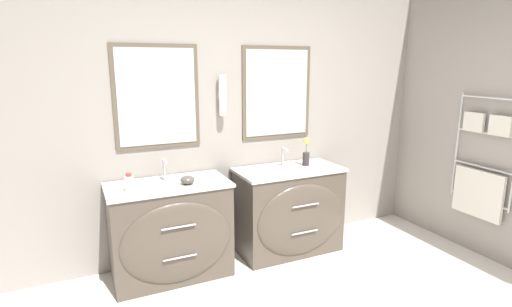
{
  "coord_description": "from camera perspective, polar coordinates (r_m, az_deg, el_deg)",
  "views": [
    {
      "loc": [
        -1.42,
        -1.62,
        1.81
      ],
      "look_at": [
        -0.07,
        1.3,
        1.08
      ],
      "focal_mm": 28.0,
      "sensor_mm": 36.0,
      "label": 1
    }
  ],
  "objects": [
    {
      "name": "amenity_bowl",
      "position": [
        3.36,
        -9.77,
        -3.74
      ],
      "size": [
        0.12,
        0.12,
        0.07
      ],
      "color": "#4C4742",
      "rests_on": "vanity_left"
    },
    {
      "name": "faucet_left",
      "position": [
        3.51,
        -12.98,
        -2.29
      ],
      "size": [
        0.17,
        0.12,
        0.18
      ],
      "color": "silver",
      "rests_on": "vanity_left"
    },
    {
      "name": "wall_back",
      "position": [
        3.81,
        -2.79,
        5.13
      ],
      "size": [
        5.69,
        0.15,
        2.6
      ],
      "color": "gray",
      "rests_on": "ground_plane"
    },
    {
      "name": "vanity_left",
      "position": [
        3.52,
        -12.01,
        -10.7
      ],
      "size": [
        1.01,
        0.58,
        0.83
      ],
      "color": "#4C4238",
      "rests_on": "ground_plane"
    },
    {
      "name": "wall_right",
      "position": [
        4.3,
        29.97,
        4.09
      ],
      "size": [
        0.13,
        3.79,
        2.6
      ],
      "color": "gray",
      "rests_on": "ground_plane"
    },
    {
      "name": "flower_vase",
      "position": [
        3.92,
        7.16,
        -0.06
      ],
      "size": [
        0.07,
        0.07,
        0.28
      ],
      "color": "#332D2D",
      "rests_on": "vanity_right"
    },
    {
      "name": "vanity_right",
      "position": [
        3.91,
        4.88,
        -8.03
      ],
      "size": [
        1.01,
        0.58,
        0.83
      ],
      "color": "#4C4238",
      "rests_on": "ground_plane"
    },
    {
      "name": "toiletry_bottle",
      "position": [
        3.26,
        -17.66,
        -4.06
      ],
      "size": [
        0.07,
        0.07,
        0.15
      ],
      "color": "silver",
      "rests_on": "vanity_left"
    },
    {
      "name": "faucet_right",
      "position": [
        3.9,
        3.85,
        -0.48
      ],
      "size": [
        0.17,
        0.12,
        0.18
      ],
      "color": "silver",
      "rests_on": "vanity_right"
    }
  ]
}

